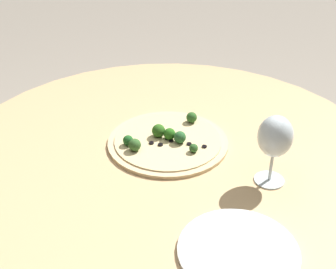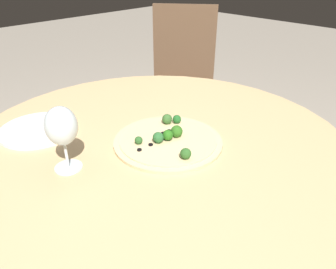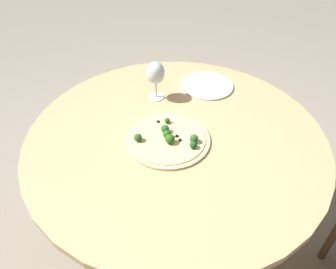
% 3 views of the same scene
% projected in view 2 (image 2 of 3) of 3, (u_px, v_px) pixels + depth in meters
% --- Properties ---
extents(dining_table, '(1.23, 1.23, 0.72)m').
position_uv_depth(dining_table, '(156.00, 155.00, 1.07)').
color(dining_table, tan).
rests_on(dining_table, ground_plane).
extents(chair, '(0.56, 0.56, 0.98)m').
position_uv_depth(chair, '(182.00, 86.00, 2.02)').
color(chair, brown).
rests_on(chair, ground_plane).
extents(pizza, '(0.34, 0.34, 0.05)m').
position_uv_depth(pizza, '(168.00, 140.00, 1.02)').
color(pizza, '#DBBC89').
rests_on(pizza, dining_table).
extents(wine_glass, '(0.08, 0.08, 0.18)m').
position_uv_depth(wine_glass, '(61.00, 127.00, 0.84)').
color(wine_glass, silver).
rests_on(wine_glass, dining_table).
extents(plate_near, '(0.25, 0.25, 0.01)m').
position_uv_depth(plate_near, '(38.00, 129.00, 1.09)').
color(plate_near, silver).
rests_on(plate_near, dining_table).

